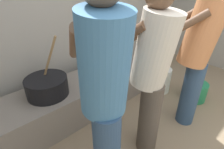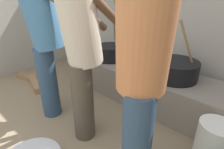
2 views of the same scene
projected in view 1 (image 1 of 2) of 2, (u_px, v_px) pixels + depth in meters
The scene contains 9 objects.
block_enclosure_rear at pixel (74, 12), 2.39m from camera, with size 5.13×0.20×2.31m, color #9E998E.
hearth_ledge at pixel (86, 93), 2.35m from camera, with size 2.15×0.60×0.43m, color slate.
cooking_pot_main at pixel (112, 61), 2.50m from camera, with size 0.51×0.51×0.66m.
cooking_pot_secondary at pixel (47, 86), 1.91m from camera, with size 0.44×0.44×0.66m.
cook_in_orange_shirt at pixel (198, 50), 1.78m from camera, with size 0.64×0.73×1.61m.
cook_in_blue_shirt at pixel (105, 91), 1.09m from camera, with size 0.59×0.75×1.65m.
cook_in_cream_shirt at pixel (152, 69), 1.46m from camera, with size 0.37×0.67×1.57m.
bucket_white_plastic at pixel (161, 80), 2.71m from camera, with size 0.28×0.28×0.38m, color silver.
bucket_green_plastic at pixel (195, 91), 2.55m from camera, with size 0.33×0.33×0.26m, color #1E7A4C.
Camera 1 is at (-1.31, 0.12, 1.56)m, focal length 28.40 mm.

